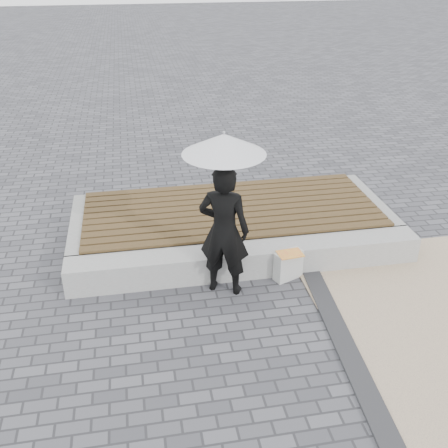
{
  "coord_description": "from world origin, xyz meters",
  "views": [
    {
      "loc": [
        -1.45,
        -4.53,
        4.14
      ],
      "look_at": [
        -0.4,
        1.24,
        1.0
      ],
      "focal_mm": 42.15,
      "sensor_mm": 36.0,
      "label": 1
    }
  ],
  "objects_px": {
    "woman": "(224,231)",
    "parasol": "(224,144)",
    "seating_ledge": "(247,260)",
    "canvas_tote": "(288,265)",
    "handbag": "(221,245)"
  },
  "relations": [
    {
      "from": "seating_ledge",
      "to": "woman",
      "type": "xyz_separation_m",
      "value": [
        -0.4,
        -0.36,
        0.7
      ]
    },
    {
      "from": "seating_ledge",
      "to": "handbag",
      "type": "relative_size",
      "value": 15.1
    },
    {
      "from": "parasol",
      "to": "canvas_tote",
      "type": "xyz_separation_m",
      "value": [
        0.92,
        0.1,
        -1.85
      ]
    },
    {
      "from": "woman",
      "to": "handbag",
      "type": "distance_m",
      "value": 0.49
    },
    {
      "from": "seating_ledge",
      "to": "canvas_tote",
      "type": "height_order",
      "value": "canvas_tote"
    },
    {
      "from": "parasol",
      "to": "seating_ledge",
      "type": "bearing_deg",
      "value": 42.03
    },
    {
      "from": "canvas_tote",
      "to": "handbag",
      "type": "bearing_deg",
      "value": 145.67
    },
    {
      "from": "canvas_tote",
      "to": "parasol",
      "type": "bearing_deg",
      "value": 164.07
    },
    {
      "from": "seating_ledge",
      "to": "handbag",
      "type": "distance_m",
      "value": 0.51
    },
    {
      "from": "parasol",
      "to": "canvas_tote",
      "type": "bearing_deg",
      "value": 6.49
    },
    {
      "from": "woman",
      "to": "handbag",
      "type": "xyz_separation_m",
      "value": [
        0.01,
        0.3,
        -0.39
      ]
    },
    {
      "from": "seating_ledge",
      "to": "parasol",
      "type": "xyz_separation_m",
      "value": [
        -0.4,
        -0.36,
        1.86
      ]
    },
    {
      "from": "woman",
      "to": "parasol",
      "type": "bearing_deg",
      "value": -0.0
    },
    {
      "from": "parasol",
      "to": "canvas_tote",
      "type": "distance_m",
      "value": 2.07
    },
    {
      "from": "woman",
      "to": "parasol",
      "type": "relative_size",
      "value": 1.4
    }
  ]
}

